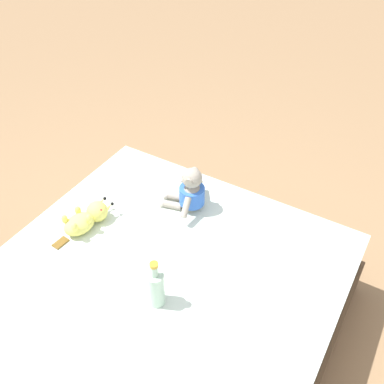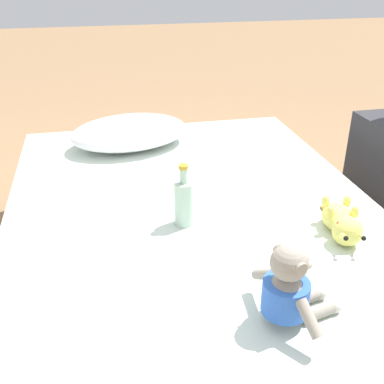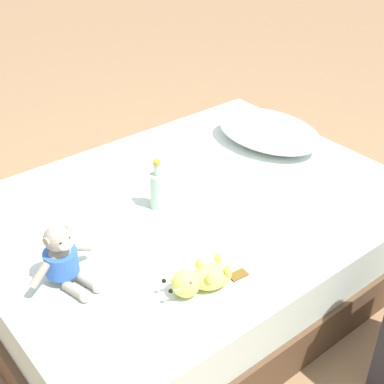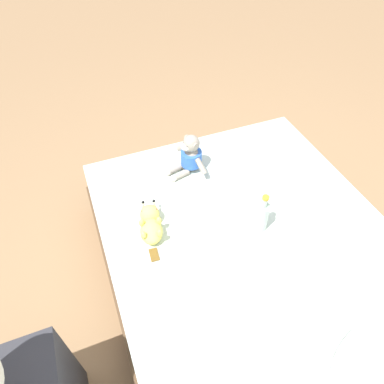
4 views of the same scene
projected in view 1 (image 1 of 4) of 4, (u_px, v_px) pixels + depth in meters
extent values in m
plane|color=#93704C|center=(133.00, 373.00, 1.92)|extent=(16.00, 16.00, 0.00)
cube|color=brown|center=(131.00, 361.00, 1.86)|extent=(1.44, 1.92, 0.20)
cube|color=silver|center=(126.00, 335.00, 1.72)|extent=(1.40, 1.86, 0.20)
ellipsoid|color=#9E9384|center=(192.00, 196.00, 2.08)|extent=(0.12, 0.13, 0.15)
cylinder|color=blue|center=(192.00, 195.00, 2.08)|extent=(0.15, 0.15, 0.09)
sphere|color=#9E9384|center=(192.00, 178.00, 2.01)|extent=(0.10, 0.10, 0.10)
ellipsoid|color=beige|center=(184.00, 178.00, 2.03)|extent=(0.06, 0.07, 0.04)
sphere|color=black|center=(183.00, 177.00, 2.00)|extent=(0.01, 0.01, 0.01)
sphere|color=black|center=(185.00, 173.00, 2.03)|extent=(0.01, 0.01, 0.01)
cylinder|color=#9E9384|center=(189.00, 182.00, 1.97)|extent=(0.03, 0.02, 0.03)
cylinder|color=#9E9384|center=(195.00, 170.00, 2.04)|extent=(0.03, 0.02, 0.03)
cylinder|color=#9E9384|center=(186.00, 207.00, 2.01)|extent=(0.05, 0.10, 0.08)
cylinder|color=#9E9384|center=(198.00, 182.00, 2.15)|extent=(0.05, 0.10, 0.08)
cylinder|color=#9E9384|center=(172.00, 205.00, 2.12)|extent=(0.11, 0.06, 0.04)
cylinder|color=#9E9384|center=(176.00, 197.00, 2.16)|extent=(0.11, 0.06, 0.04)
sphere|color=beige|center=(162.00, 203.00, 2.13)|extent=(0.04, 0.04, 0.04)
sphere|color=beige|center=(166.00, 195.00, 2.18)|extent=(0.04, 0.04, 0.04)
ellipsoid|color=#EAE066|center=(79.00, 224.00, 1.99)|extent=(0.14, 0.17, 0.08)
sphere|color=#EAE066|center=(97.00, 211.00, 2.04)|extent=(0.10, 0.10, 0.10)
cone|color=#EAE066|center=(100.00, 203.00, 2.07)|extent=(0.04, 0.07, 0.05)
sphere|color=black|center=(105.00, 198.00, 2.08)|extent=(0.02, 0.02, 0.02)
cone|color=#EAE066|center=(108.00, 208.00, 2.04)|extent=(0.04, 0.07, 0.05)
sphere|color=black|center=(112.00, 204.00, 2.05)|extent=(0.02, 0.02, 0.02)
sphere|color=red|center=(92.00, 204.00, 2.04)|extent=(0.02, 0.02, 0.02)
sphere|color=red|center=(100.00, 210.00, 2.01)|extent=(0.02, 0.02, 0.02)
ellipsoid|color=#EAE066|center=(78.00, 210.00, 2.00)|extent=(0.03, 0.03, 0.05)
ellipsoid|color=#EAE066|center=(89.00, 219.00, 1.96)|extent=(0.03, 0.03, 0.05)
ellipsoid|color=#EAE066|center=(65.00, 219.00, 1.96)|extent=(0.03, 0.03, 0.05)
ellipsoid|color=#EAE066|center=(75.00, 227.00, 1.92)|extent=(0.03, 0.03, 0.05)
cube|color=brown|center=(61.00, 243.00, 1.95)|extent=(0.05, 0.07, 0.01)
cylinder|color=#B2D1B7|center=(156.00, 289.00, 1.67)|extent=(0.07, 0.07, 0.16)
cylinder|color=#B2D1B7|center=(154.00, 271.00, 1.60)|extent=(0.03, 0.03, 0.05)
cylinder|color=gold|center=(154.00, 265.00, 1.58)|extent=(0.03, 0.03, 0.01)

